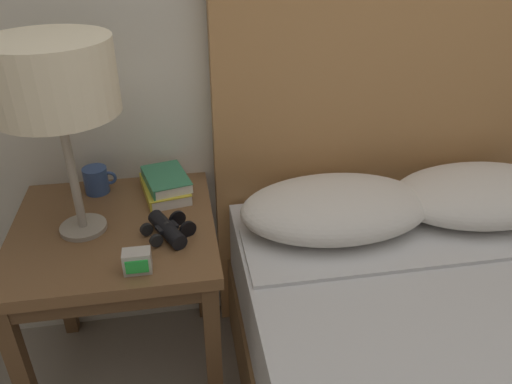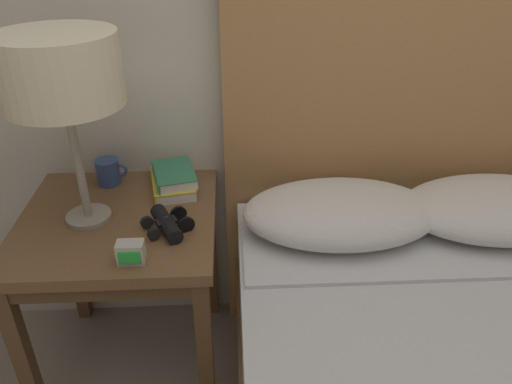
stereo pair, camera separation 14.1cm
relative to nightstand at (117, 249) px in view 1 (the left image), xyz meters
name	(u,v)px [view 1 (the left image)]	position (x,y,z in m)	size (l,w,h in m)	color
nightstand	(117,249)	(0.00, 0.00, 0.00)	(0.58, 0.58, 0.62)	brown
table_lamp	(53,80)	(-0.08, -0.01, 0.52)	(0.31, 0.31, 0.54)	gray
book_on_nightstand	(164,189)	(0.15, 0.16, 0.10)	(0.17, 0.23, 0.04)	silver
book_stacked_on_top	(166,179)	(0.16, 0.16, 0.13)	(0.16, 0.21, 0.03)	silver
binoculars_pair	(168,229)	(0.16, -0.08, 0.11)	(0.16, 0.16, 0.05)	black
coffee_mug	(97,180)	(-0.06, 0.21, 0.13)	(0.10, 0.08, 0.08)	#334C84
alarm_clock	(137,261)	(0.08, -0.22, 0.11)	(0.07, 0.05, 0.06)	#B7B2A8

